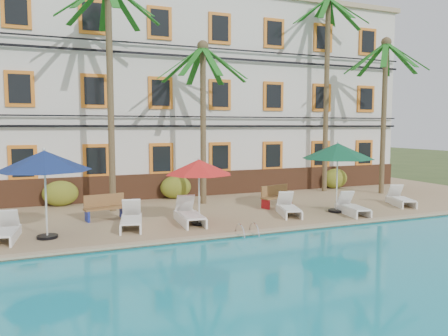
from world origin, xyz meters
name	(u,v)px	position (x,y,z in m)	size (l,w,h in m)	color
ground	(254,233)	(0.00, 0.00, 0.00)	(100.00, 100.00, 0.00)	#384C23
pool_deck	(205,205)	(0.00, 5.00, 0.12)	(30.00, 12.00, 0.25)	tan
swimming_pool	(410,308)	(0.00, -7.00, 0.10)	(26.00, 12.00, 0.20)	teal
pool_coping	(266,231)	(0.00, -0.90, 0.28)	(30.00, 0.35, 0.06)	tan
hotel_building	(174,95)	(0.00, 9.98, 5.37)	(25.40, 6.44, 10.22)	silver
palm_b	(110,65)	(-4.12, 4.63, 6.10)	(4.06, 4.06, 9.29)	brown
palm_c	(203,99)	(-0.12, 4.88, 4.87)	(4.06, 4.06, 7.16)	brown
palm_d	(327,69)	(7.10, 5.97, 6.65)	(4.06, 4.06, 10.27)	brown
palm_e	(384,94)	(9.35, 4.19, 5.29)	(4.06, 4.06, 7.87)	brown
shrub_left	(60,193)	(-6.07, 6.60, 0.80)	(1.50, 0.90, 1.10)	#2A5E1B
shrub_mid	(176,187)	(-0.91, 6.60, 0.80)	(1.50, 0.90, 1.10)	#2A5E1B
shrub_right	(335,178)	(8.25, 6.60, 0.80)	(1.50, 0.90, 1.10)	#2A5E1B
umbrella_blue	(44,161)	(-6.63, 0.94, 2.63)	(2.79, 2.79, 2.79)	black
umbrella_red	(199,167)	(-1.68, 0.93, 2.27)	(2.37, 2.37, 2.37)	black
umbrella_green	(338,151)	(4.18, 0.99, 2.69)	(2.86, 2.86, 2.86)	black
lounger_a	(5,231)	(-7.81, 1.14, 0.53)	(0.84, 1.89, 0.87)	white
lounger_b	(131,219)	(-3.98, 1.32, 0.55)	(1.07, 2.05, 0.92)	white
lounger_c	(189,215)	(-1.94, 1.25, 0.56)	(0.84, 2.06, 0.96)	white
lounger_d	(289,208)	(2.07, 1.18, 0.53)	(1.17, 1.95, 0.87)	white
lounger_e	(352,207)	(4.47, 0.38, 0.53)	(0.98, 1.91, 0.86)	white
lounger_f	(400,199)	(7.69, 1.17, 0.53)	(1.26, 1.93, 0.86)	white
bench_left	(104,207)	(-4.65, 3.08, 0.72)	(1.56, 0.72, 0.93)	olive
bench_right	(276,196)	(2.45, 2.89, 0.72)	(1.57, 0.84, 0.93)	olive
pool_ladder	(247,235)	(-0.74, -1.00, 0.25)	(0.54, 0.74, 0.74)	silver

